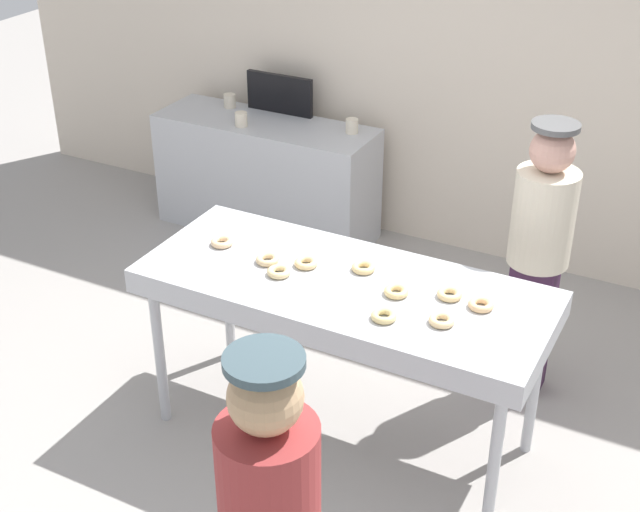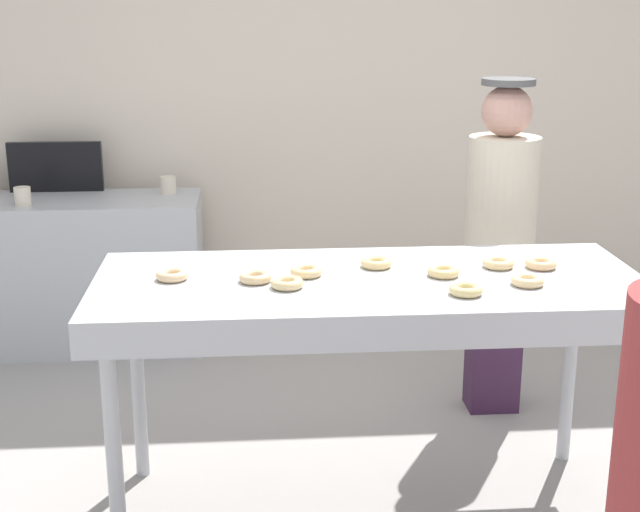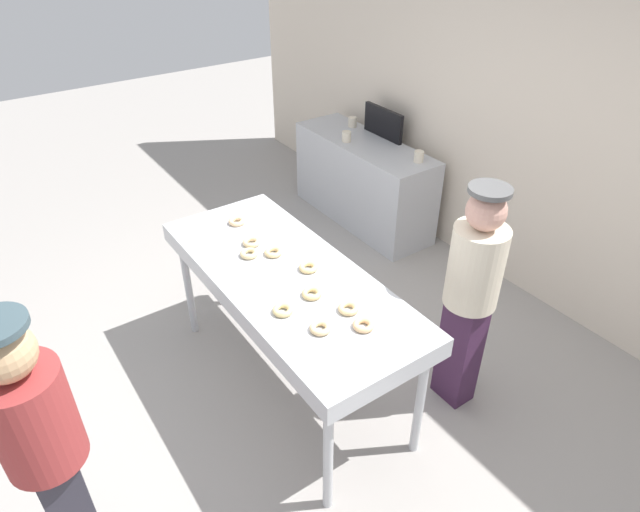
{
  "view_description": "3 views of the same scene",
  "coord_description": "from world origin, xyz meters",
  "px_view_note": "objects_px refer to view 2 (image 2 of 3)",
  "views": [
    {
      "loc": [
        1.59,
        -3.3,
        3.16
      ],
      "look_at": [
        -0.22,
        0.16,
        0.96
      ],
      "focal_mm": 49.48,
      "sensor_mm": 36.0,
      "label": 1
    },
    {
      "loc": [
        -0.42,
        -3.12,
        1.94
      ],
      "look_at": [
        -0.16,
        0.32,
        0.95
      ],
      "focal_mm": 50.24,
      "sensor_mm": 36.0,
      "label": 2
    },
    {
      "loc": [
        2.4,
        -1.42,
        2.95
      ],
      "look_at": [
        -0.12,
        0.33,
        0.89
      ],
      "focal_mm": 30.94,
      "sensor_mm": 36.0,
      "label": 3
    }
  ],
  "objects_px": {
    "plain_donut_6": "(287,283)",
    "paper_cup_1": "(168,185)",
    "plain_donut_2": "(255,277)",
    "plain_donut_8": "(466,290)",
    "worker_baker": "(500,229)",
    "plain_donut_3": "(444,272)",
    "plain_donut_5": "(172,275)",
    "plain_donut_1": "(306,271)",
    "plain_donut_4": "(527,281)",
    "plain_donut_0": "(376,263)",
    "plain_donut_7": "(498,263)",
    "prep_counter": "(56,274)",
    "plain_donut_9": "(541,264)",
    "paper_cup_0": "(23,196)",
    "fryer_conveyor": "(369,297)",
    "menu_display": "(56,167)"
  },
  "relations": [
    {
      "from": "plain_donut_9",
      "to": "worker_baker",
      "type": "relative_size",
      "value": 0.07
    },
    {
      "from": "plain_donut_4",
      "to": "worker_baker",
      "type": "relative_size",
      "value": 0.07
    },
    {
      "from": "plain_donut_0",
      "to": "plain_donut_4",
      "type": "xyz_separation_m",
      "value": [
        0.51,
        -0.26,
        0.0
      ]
    },
    {
      "from": "worker_baker",
      "to": "plain_donut_3",
      "type": "bearing_deg",
      "value": 77.22
    },
    {
      "from": "plain_donut_2",
      "to": "prep_counter",
      "type": "xyz_separation_m",
      "value": [
        -1.14,
        1.89,
        -0.54
      ]
    },
    {
      "from": "paper_cup_0",
      "to": "plain_donut_9",
      "type": "bearing_deg",
      "value": -35.3
    },
    {
      "from": "plain_donut_6",
      "to": "plain_donut_8",
      "type": "distance_m",
      "value": 0.63
    },
    {
      "from": "worker_baker",
      "to": "menu_display",
      "type": "xyz_separation_m",
      "value": [
        -2.29,
        1.23,
        0.1
      ]
    },
    {
      "from": "plain_donut_3",
      "to": "plain_donut_9",
      "type": "relative_size",
      "value": 1.0
    },
    {
      "from": "plain_donut_3",
      "to": "plain_donut_5",
      "type": "height_order",
      "value": "same"
    },
    {
      "from": "plain_donut_3",
      "to": "paper_cup_1",
      "type": "bearing_deg",
      "value": 120.86
    },
    {
      "from": "plain_donut_1",
      "to": "plain_donut_2",
      "type": "height_order",
      "value": "same"
    },
    {
      "from": "plain_donut_2",
      "to": "plain_donut_6",
      "type": "distance_m",
      "value": 0.14
    },
    {
      "from": "plain_donut_8",
      "to": "plain_donut_7",
      "type": "bearing_deg",
      "value": 57.46
    },
    {
      "from": "plain_donut_7",
      "to": "paper_cup_1",
      "type": "height_order",
      "value": "plain_donut_7"
    },
    {
      "from": "plain_donut_0",
      "to": "plain_donut_6",
      "type": "bearing_deg",
      "value": -146.88
    },
    {
      "from": "plain_donut_1",
      "to": "plain_donut_4",
      "type": "distance_m",
      "value": 0.8
    },
    {
      "from": "plain_donut_2",
      "to": "plain_donut_8",
      "type": "distance_m",
      "value": 0.75
    },
    {
      "from": "plain_donut_3",
      "to": "plain_donut_8",
      "type": "bearing_deg",
      "value": -81.25
    },
    {
      "from": "worker_baker",
      "to": "plain_donut_7",
      "type": "bearing_deg",
      "value": 88.69
    },
    {
      "from": "fryer_conveyor",
      "to": "menu_display",
      "type": "distance_m",
      "value": 2.62
    },
    {
      "from": "plain_donut_5",
      "to": "plain_donut_7",
      "type": "bearing_deg",
      "value": 2.87
    },
    {
      "from": "plain_donut_2",
      "to": "plain_donut_3",
      "type": "distance_m",
      "value": 0.69
    },
    {
      "from": "plain_donut_9",
      "to": "paper_cup_1",
      "type": "height_order",
      "value": "plain_donut_9"
    },
    {
      "from": "menu_display",
      "to": "plain_donut_6",
      "type": "bearing_deg",
      "value": -60.29
    },
    {
      "from": "plain_donut_7",
      "to": "paper_cup_0",
      "type": "xyz_separation_m",
      "value": [
        -2.17,
        1.63,
        -0.06
      ]
    },
    {
      "from": "plain_donut_4",
      "to": "plain_donut_7",
      "type": "height_order",
      "value": "same"
    },
    {
      "from": "plain_donut_3",
      "to": "plain_donut_8",
      "type": "height_order",
      "value": "same"
    },
    {
      "from": "plain_donut_3",
      "to": "paper_cup_0",
      "type": "relative_size",
      "value": 1.17
    },
    {
      "from": "fryer_conveyor",
      "to": "plain_donut_9",
      "type": "bearing_deg",
      "value": 6.3
    },
    {
      "from": "plain_donut_6",
      "to": "paper_cup_1",
      "type": "xyz_separation_m",
      "value": [
        -0.6,
        2.07,
        -0.06
      ]
    },
    {
      "from": "plain_donut_2",
      "to": "prep_counter",
      "type": "distance_m",
      "value": 2.27
    },
    {
      "from": "plain_donut_4",
      "to": "plain_donut_9",
      "type": "relative_size",
      "value": 1.0
    },
    {
      "from": "plain_donut_0",
      "to": "worker_baker",
      "type": "height_order",
      "value": "worker_baker"
    },
    {
      "from": "plain_donut_8",
      "to": "plain_donut_4",
      "type": "bearing_deg",
      "value": 19.56
    },
    {
      "from": "plain_donut_1",
      "to": "plain_donut_6",
      "type": "xyz_separation_m",
      "value": [
        -0.08,
        -0.14,
        0.0
      ]
    },
    {
      "from": "plain_donut_7",
      "to": "plain_donut_9",
      "type": "height_order",
      "value": "same"
    },
    {
      "from": "plain_donut_6",
      "to": "plain_donut_9",
      "type": "bearing_deg",
      "value": 9.9
    },
    {
      "from": "plain_donut_5",
      "to": "worker_baker",
      "type": "height_order",
      "value": "worker_baker"
    },
    {
      "from": "plain_donut_7",
      "to": "plain_donut_9",
      "type": "distance_m",
      "value": 0.16
    },
    {
      "from": "fryer_conveyor",
      "to": "plain_donut_8",
      "type": "bearing_deg",
      "value": -35.4
    },
    {
      "from": "plain_donut_0",
      "to": "plain_donut_7",
      "type": "relative_size",
      "value": 1.0
    },
    {
      "from": "plain_donut_2",
      "to": "paper_cup_0",
      "type": "distance_m",
      "value": 2.14
    },
    {
      "from": "plain_donut_3",
      "to": "plain_donut_6",
      "type": "bearing_deg",
      "value": -171.06
    },
    {
      "from": "plain_donut_8",
      "to": "plain_donut_1",
      "type": "bearing_deg",
      "value": 154.29
    },
    {
      "from": "plain_donut_8",
      "to": "paper_cup_0",
      "type": "height_order",
      "value": "plain_donut_8"
    },
    {
      "from": "plain_donut_2",
      "to": "menu_display",
      "type": "bearing_deg",
      "value": 118.32
    },
    {
      "from": "plain_donut_8",
      "to": "paper_cup_1",
      "type": "relative_size",
      "value": 1.17
    },
    {
      "from": "plain_donut_5",
      "to": "paper_cup_1",
      "type": "relative_size",
      "value": 1.17
    },
    {
      "from": "plain_donut_3",
      "to": "plain_donut_6",
      "type": "relative_size",
      "value": 1.0
    }
  ]
}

